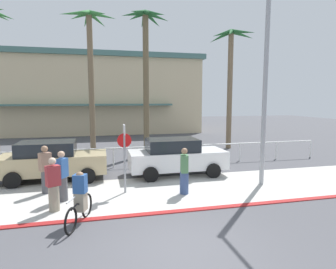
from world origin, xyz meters
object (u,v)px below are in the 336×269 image
at_px(palm_tree_4, 146,50).
at_px(car_tan_1, 53,160).
at_px(palm_tree_3, 90,50).
at_px(palm_tree_5, 231,64).
at_px(streetlight_curb, 269,78).
at_px(pedestrian_0, 62,178).
at_px(pedestrian_2, 46,171).
at_px(stop_sign_bike_lane, 124,149).
at_px(cyclist_black_0, 80,199).
at_px(car_white_2, 176,156).
at_px(pedestrian_1, 184,173).
at_px(pedestrian_3, 53,187).

height_order(palm_tree_4, car_tan_1, palm_tree_4).
relative_size(palm_tree_3, palm_tree_5, 1.10).
height_order(streetlight_curb, pedestrian_0, streetlight_curb).
xyz_separation_m(palm_tree_4, pedestrian_2, (-4.82, -6.62, -5.67)).
relative_size(stop_sign_bike_lane, palm_tree_3, 0.28).
height_order(cyclist_black_0, pedestrian_0, pedestrian_0).
bearing_deg(car_white_2, pedestrian_2, -165.08).
relative_size(palm_tree_4, cyclist_black_0, 5.06).
bearing_deg(pedestrian_2, palm_tree_4, 53.95).
distance_m(cyclist_black_0, pedestrian_2, 3.28).
height_order(streetlight_curb, pedestrian_1, streetlight_curb).
height_order(palm_tree_4, pedestrian_2, palm_tree_4).
bearing_deg(pedestrian_3, streetlight_curb, 5.95).
bearing_deg(car_white_2, pedestrian_0, -152.51).
bearing_deg(streetlight_curb, palm_tree_5, 73.59).
bearing_deg(streetlight_curb, pedestrian_3, -174.05).
relative_size(pedestrian_1, pedestrian_2, 0.96).
xyz_separation_m(palm_tree_3, car_white_2, (3.88, -6.87, -5.78)).
relative_size(palm_tree_5, cyclist_black_0, 4.76).
bearing_deg(palm_tree_4, pedestrian_1, -89.08).
bearing_deg(palm_tree_3, streetlight_curb, -53.65).
distance_m(palm_tree_4, car_tan_1, 8.86).
bearing_deg(stop_sign_bike_lane, palm_tree_5, 45.65).
bearing_deg(streetlight_curb, palm_tree_3, 126.35).
height_order(stop_sign_bike_lane, car_white_2, stop_sign_bike_lane).
xyz_separation_m(pedestrian_0, pedestrian_3, (-0.15, -0.89, -0.02)).
bearing_deg(palm_tree_5, pedestrian_1, -123.92).
bearing_deg(palm_tree_4, streetlight_curb, -65.19).
height_order(cyclist_black_0, pedestrian_3, pedestrian_3).
distance_m(stop_sign_bike_lane, palm_tree_4, 8.93).
distance_m(palm_tree_3, pedestrian_0, 11.00).
xyz_separation_m(palm_tree_5, cyclist_black_0, (-9.54, -10.61, -5.27)).
relative_size(streetlight_curb, car_tan_1, 1.70).
xyz_separation_m(stop_sign_bike_lane, pedestrian_0, (-2.15, -0.37, -0.87)).
height_order(palm_tree_5, pedestrian_1, palm_tree_5).
xyz_separation_m(palm_tree_5, pedestrian_0, (-10.24, -8.65, -5.16)).
xyz_separation_m(palm_tree_3, car_tan_1, (-1.52, -6.48, -5.78)).
bearing_deg(pedestrian_2, pedestrian_3, -73.60).
bearing_deg(pedestrian_1, palm_tree_4, 90.92).
height_order(stop_sign_bike_lane, palm_tree_5, palm_tree_5).
relative_size(palm_tree_5, pedestrian_1, 4.81).
bearing_deg(pedestrian_1, palm_tree_5, 56.08).
xyz_separation_m(stop_sign_bike_lane, pedestrian_3, (-2.29, -1.25, -0.89)).
bearing_deg(palm_tree_4, stop_sign_bike_lane, -105.23).
bearing_deg(palm_tree_5, pedestrian_2, -145.03).
distance_m(streetlight_curb, car_white_2, 5.19).
bearing_deg(pedestrian_3, palm_tree_3, 84.81).
height_order(palm_tree_3, pedestrian_0, palm_tree_3).
xyz_separation_m(palm_tree_5, pedestrian_1, (-6.00, -8.92, -5.17)).
distance_m(car_white_2, pedestrian_1, 2.72).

